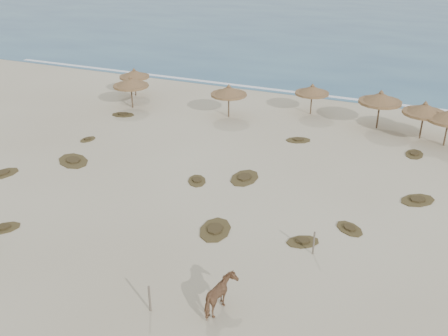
% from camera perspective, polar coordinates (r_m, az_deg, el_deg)
% --- Properties ---
extents(ground, '(160.00, 160.00, 0.00)m').
position_cam_1_polar(ground, '(27.58, -6.22, -5.94)').
color(ground, beige).
rests_on(ground, ground).
extents(ocean, '(200.00, 100.00, 0.01)m').
position_cam_1_polar(ocean, '(97.08, 16.91, 15.89)').
color(ocean, '#29527C').
rests_on(ocean, ground).
extents(foam_line, '(70.00, 0.60, 0.01)m').
position_cam_1_polar(foam_line, '(49.90, 8.71, 8.47)').
color(foam_line, white).
rests_on(foam_line, ground).
extents(palapa_0, '(3.54, 3.54, 2.93)m').
position_cam_1_polar(palapa_0, '(45.18, -10.61, 9.55)').
color(palapa_0, brown).
rests_on(palapa_0, ground).
extents(palapa_1, '(3.27, 3.27, 2.68)m').
position_cam_1_polar(palapa_1, '(48.79, -10.22, 10.51)').
color(palapa_1, brown).
rests_on(palapa_1, ground).
extents(palapa_2, '(3.97, 3.97, 2.86)m').
position_cam_1_polar(palapa_2, '(42.10, 0.55, 8.74)').
color(palapa_2, brown).
rests_on(palapa_2, ground).
extents(palapa_3, '(3.60, 3.60, 2.72)m').
position_cam_1_polar(palapa_3, '(43.44, 10.05, 8.73)').
color(palapa_3, brown).
rests_on(palapa_3, ground).
extents(palapa_4, '(3.58, 3.58, 3.17)m').
position_cam_1_polar(palapa_4, '(41.31, 17.46, 7.59)').
color(palapa_4, brown).
rests_on(palapa_4, ground).
extents(palapa_5, '(3.51, 3.51, 2.98)m').
position_cam_1_polar(palapa_5, '(40.24, 21.95, 6.23)').
color(palapa_5, brown).
rests_on(palapa_5, ground).
extents(horse, '(0.95, 1.91, 1.57)m').
position_cam_1_polar(horse, '(21.06, -0.43, -14.42)').
color(horse, '#966744').
rests_on(horse, ground).
extents(fence_post_near, '(0.13, 0.13, 1.26)m').
position_cam_1_polar(fence_post_near, '(21.40, -8.50, -14.55)').
color(fence_post_near, '#706454').
rests_on(fence_post_near, ground).
extents(fence_post_far, '(0.10, 0.10, 1.26)m').
position_cam_1_polar(fence_post_far, '(24.81, 10.22, -8.43)').
color(fence_post_far, '#706454').
rests_on(fence_post_far, ground).
extents(scrub_0, '(1.99, 2.47, 0.16)m').
position_cam_1_polar(scrub_0, '(35.49, -23.98, -0.57)').
color(scrub_0, '#4F4523').
rests_on(scrub_0, ground).
extents(scrub_1, '(3.38, 3.06, 0.16)m').
position_cam_1_polar(scrub_1, '(35.78, -16.86, 0.81)').
color(scrub_1, '#4F4523').
rests_on(scrub_1, ground).
extents(scrub_2, '(1.82, 2.07, 0.16)m').
position_cam_1_polar(scrub_2, '(31.56, -3.11, -1.44)').
color(scrub_2, '#4F4523').
rests_on(scrub_2, ground).
extents(scrub_3, '(1.69, 2.58, 0.16)m').
position_cam_1_polar(scrub_3, '(31.90, 2.36, -1.11)').
color(scrub_3, '#4F4523').
rests_on(scrub_3, ground).
extents(scrub_4, '(2.02, 1.95, 0.16)m').
position_cam_1_polar(scrub_4, '(27.43, 14.15, -6.71)').
color(scrub_4, '#4F4523').
rests_on(scrub_4, ground).
extents(scrub_5, '(2.57, 2.59, 0.16)m').
position_cam_1_polar(scrub_5, '(31.41, 21.25, -3.42)').
color(scrub_5, '#4F4523').
rests_on(scrub_5, ground).
extents(scrub_6, '(2.21, 1.68, 0.16)m').
position_cam_1_polar(scrub_6, '(44.01, -11.47, 6.01)').
color(scrub_6, '#4F4523').
rests_on(scrub_6, ground).
extents(scrub_7, '(2.23, 1.95, 0.16)m').
position_cam_1_polar(scrub_7, '(38.14, 8.49, 3.20)').
color(scrub_7, '#4F4523').
rests_on(scrub_7, ground).
extents(scrub_8, '(1.07, 1.46, 0.16)m').
position_cam_1_polar(scrub_8, '(39.24, -15.31, 3.20)').
color(scrub_8, '#4F4523').
rests_on(scrub_8, ground).
extents(scrub_9, '(2.07, 2.77, 0.16)m').
position_cam_1_polar(scrub_9, '(26.52, -1.02, -7.04)').
color(scrub_9, '#4F4523').
rests_on(scrub_9, ground).
extents(scrub_10, '(1.30, 1.92, 0.16)m').
position_cam_1_polar(scrub_10, '(37.76, 20.92, 1.50)').
color(scrub_10, '#4F4523').
rests_on(scrub_10, ground).
extents(scrub_11, '(1.95, 2.05, 0.16)m').
position_cam_1_polar(scrub_11, '(29.12, -23.87, -6.27)').
color(scrub_11, '#4F4523').
rests_on(scrub_11, ground).
extents(scrub_12, '(2.06, 1.93, 0.16)m').
position_cam_1_polar(scrub_12, '(25.89, 8.99, -8.29)').
color(scrub_12, '#4F4523').
rests_on(scrub_12, ground).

